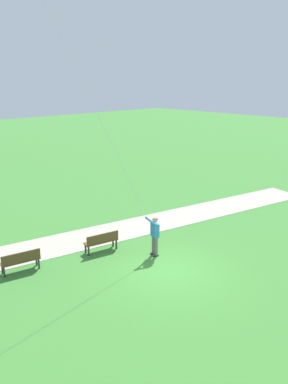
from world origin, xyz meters
TOP-DOWN VIEW (x-y plane):
  - ground_plane at (0.00, 0.00)m, footprint 120.00×120.00m
  - walkway_path at (5.16, 2.00)m, footprint 8.62×31.85m
  - person_kite_flyer at (1.38, -0.55)m, footprint 0.50×0.63m
  - park_bench_near_walkway at (3.23, 0.86)m, footprint 0.73×1.56m
  - park_bench_far_walkway at (3.91, 4.29)m, footprint 0.73×1.56m

SIDE VIEW (x-z plane):
  - ground_plane at x=0.00m, z-range 0.00..0.00m
  - walkway_path at x=5.16m, z-range 0.00..0.02m
  - park_bench_near_walkway at x=3.23m, z-range 0.07..0.95m
  - park_bench_far_walkway at x=3.91m, z-range 0.07..0.95m
  - person_kite_flyer at x=1.38m, z-range 0.13..1.96m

